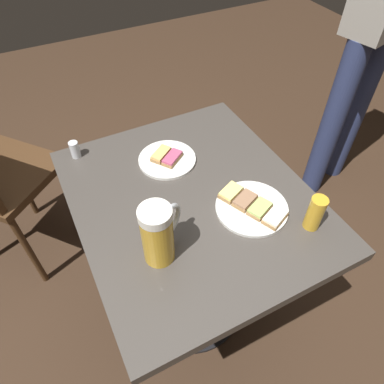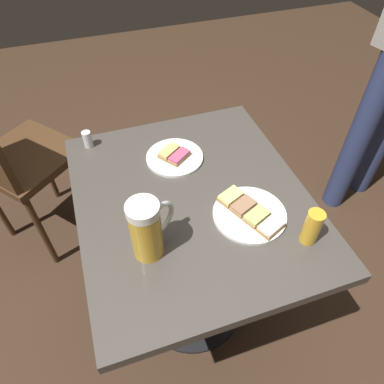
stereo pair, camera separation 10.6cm
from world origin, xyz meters
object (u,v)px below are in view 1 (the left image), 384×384
at_px(plate_near, 252,207).
at_px(beer_glass_small, 315,213).
at_px(beer_mug, 159,233).
at_px(salt_shaker, 75,150).
at_px(patron_standing, 382,15).
at_px(plate_far, 167,159).

bearing_deg(plate_near, beer_glass_small, -138.07).
relative_size(plate_near, beer_mug, 1.17).
bearing_deg(salt_shaker, plate_near, -139.42).
bearing_deg(patron_standing, plate_far, -3.60).
xyz_separation_m(beer_mug, salt_shaker, (0.49, 0.10, -0.06)).
bearing_deg(beer_mug, plate_near, -85.82).
relative_size(plate_near, patron_standing, 0.13).
relative_size(salt_shaker, patron_standing, 0.04).
bearing_deg(patron_standing, beer_mug, 9.15).
height_order(salt_shaker, patron_standing, patron_standing).
distance_m(beer_mug, beer_glass_small, 0.43).
distance_m(beer_glass_small, patron_standing, 1.05).
bearing_deg(salt_shaker, beer_mug, -168.53).
bearing_deg(salt_shaker, plate_far, -121.09).
height_order(plate_near, plate_far, same).
height_order(beer_mug, patron_standing, patron_standing).
xyz_separation_m(plate_near, patron_standing, (0.49, -0.94, 0.21)).
height_order(plate_far, patron_standing, patron_standing).
xyz_separation_m(beer_glass_small, salt_shaker, (0.59, 0.51, -0.03)).
distance_m(plate_far, beer_glass_small, 0.50).
bearing_deg(salt_shaker, patron_standing, -88.95).
relative_size(plate_far, salt_shaker, 3.25).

